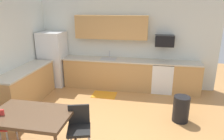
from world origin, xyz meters
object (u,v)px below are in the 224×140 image
trash_bin (181,109)px  microwave (165,41)px  dining_table (31,117)px  oven_range (162,77)px  refrigerator (53,59)px  chair_near_table (79,125)px

trash_bin → microwave: bearing=101.6°
dining_table → microwave: bearing=54.7°
oven_range → microwave: bearing=90.0°
refrigerator → microwave: size_ratio=3.21×
chair_near_table → trash_bin: bearing=35.5°
refrigerator → microwave: bearing=3.0°
chair_near_table → microwave: bearing=63.9°
microwave → dining_table: bearing=-125.3°
dining_table → chair_near_table: (0.81, 0.17, -0.18)m
refrigerator → microwave: (3.48, 0.18, 0.67)m
microwave → trash_bin: size_ratio=0.90×
oven_range → trash_bin: bearing=-77.7°
chair_near_table → refrigerator: bearing=122.8°
dining_table → chair_near_table: bearing=12.0°
refrigerator → trash_bin: bearing=-22.8°
dining_table → trash_bin: bearing=29.4°
refrigerator → oven_range: refrigerator is taller
refrigerator → chair_near_table: (1.92, -2.99, -0.36)m
dining_table → chair_near_table: chair_near_table is taller
microwave → oven_range: bearing=-90.0°
microwave → trash_bin: (0.37, -1.80, -1.24)m
microwave → dining_table: size_ratio=0.39×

